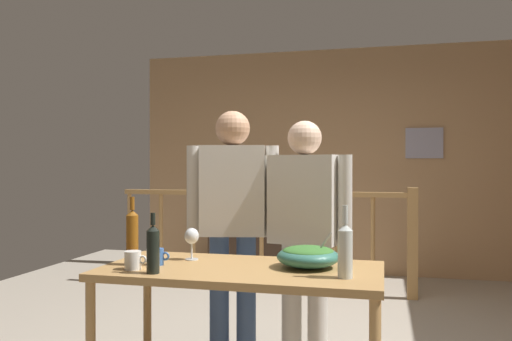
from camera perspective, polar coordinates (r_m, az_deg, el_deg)
back_wall at (r=6.39m, az=9.88°, el=1.01°), size 5.13×0.10×2.71m
framed_picture at (r=6.34m, az=17.98°, el=2.88°), size 0.42×0.03×0.35m
stair_railing at (r=5.38m, az=5.03°, el=-6.40°), size 3.12×0.10×1.09m
tv_console at (r=6.31m, az=-0.80°, el=-8.93°), size 0.90×0.40×0.53m
flat_screen_tv at (r=6.22m, az=-0.88°, el=-4.12°), size 0.61×0.12×0.46m
serving_table at (r=2.83m, az=-1.64°, el=-12.05°), size 1.48×0.73×0.76m
salad_bowl at (r=2.80m, az=5.74°, el=-9.26°), size 0.33×0.33×0.19m
wine_glass at (r=3.03m, az=-7.08°, el=-7.30°), size 0.08×0.08×0.18m
wine_bottle_dark at (r=2.68m, az=-11.24°, el=-8.36°), size 0.07×0.07×0.30m
wine_bottle_clear at (r=2.56m, az=9.76°, el=-8.51°), size 0.07×0.07×0.35m
wine_bottle_amber at (r=2.93m, az=-13.43°, el=-7.04°), size 0.07×0.07×0.37m
mug_white at (r=2.82m, az=-13.33°, el=-9.57°), size 0.12×0.09×0.10m
mug_blue at (r=2.91m, az=-10.75°, el=-9.28°), size 0.11×0.07×0.09m
person_standing_left at (r=3.47m, az=-2.58°, el=-4.56°), size 0.60×0.31×1.67m
person_standing_right at (r=3.37m, az=5.36°, el=-5.54°), size 0.61×0.31×1.59m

